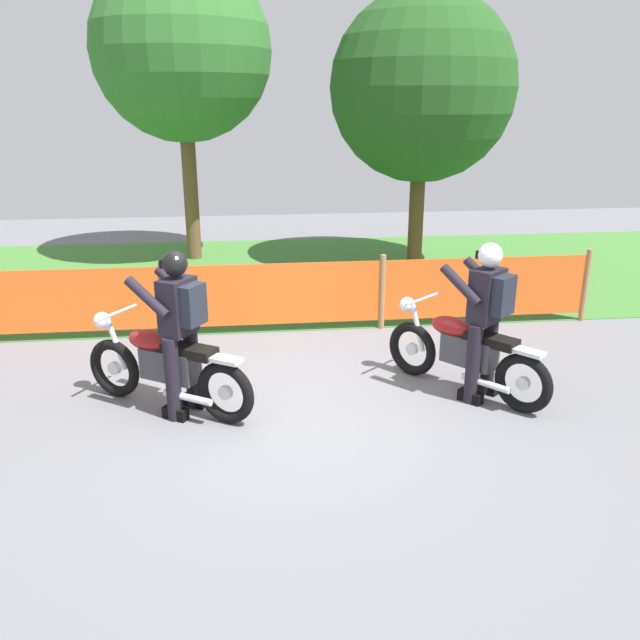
{
  "coord_description": "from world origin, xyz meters",
  "views": [
    {
      "loc": [
        -0.37,
        -5.96,
        3.05
      ],
      "look_at": [
        0.36,
        0.28,
        0.9
      ],
      "focal_mm": 36.43,
      "sensor_mm": 36.0,
      "label": 1
    }
  ],
  "objects": [
    {
      "name": "ground",
      "position": [
        0.0,
        0.0,
        -0.01
      ],
      "size": [
        24.0,
        24.0,
        0.02
      ],
      "primitive_type": "cube",
      "color": "slate"
    },
    {
      "name": "grass_verge",
      "position": [
        0.0,
        5.51,
        0.01
      ],
      "size": [
        24.0,
        6.11,
        0.01
      ],
      "primitive_type": "cube",
      "color": "#427A33",
      "rests_on": "ground"
    },
    {
      "name": "barrier_fence",
      "position": [
        0.0,
        2.46,
        0.54
      ],
      "size": [
        8.94,
        0.08,
        1.05
      ],
      "color": "#997547",
      "rests_on": "ground"
    },
    {
      "name": "tree_leftmost",
      "position": [
        -1.39,
        7.02,
        3.87
      ],
      "size": [
        3.29,
        3.29,
        5.53
      ],
      "color": "brown",
      "rests_on": "ground"
    },
    {
      "name": "tree_near_left",
      "position": [
        2.86,
        5.99,
        3.23
      ],
      "size": [
        3.33,
        3.33,
        4.9
      ],
      "color": "brown",
      "rests_on": "ground"
    },
    {
      "name": "motorcycle_lead",
      "position": [
        -1.23,
        0.27,
        0.47
      ],
      "size": [
        1.79,
        1.19,
        0.97
      ],
      "rotation": [
        0.0,
        0.0,
        2.58
      ],
      "color": "black",
      "rests_on": "ground"
    },
    {
      "name": "motorcycle_trailing",
      "position": [
        1.93,
        0.31,
        0.46
      ],
      "size": [
        1.37,
        1.62,
        0.95
      ],
      "rotation": [
        0.0,
        0.0,
        2.26
      ],
      "color": "black",
      "rests_on": "ground"
    },
    {
      "name": "rider_lead",
      "position": [
        -1.04,
        0.15,
        0.95
      ],
      "size": [
        0.79,
        0.71,
        1.69
      ],
      "rotation": [
        0.0,
        0.0,
        2.58
      ],
      "color": "black",
      "rests_on": "ground"
    },
    {
      "name": "rider_trailing",
      "position": [
        2.07,
        0.15,
        0.95
      ],
      "size": [
        0.74,
        0.78,
        1.69
      ],
      "rotation": [
        0.0,
        0.0,
        2.26
      ],
      "color": "black",
      "rests_on": "ground"
    }
  ]
}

